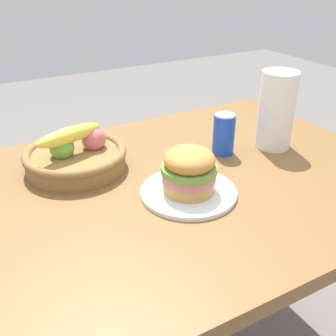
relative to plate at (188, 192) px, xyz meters
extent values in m
cube|color=brown|center=(-0.05, 0.07, -0.03)|extent=(1.40, 0.90, 0.04)
cylinder|color=brown|center=(0.57, 0.44, -0.40)|extent=(0.07, 0.07, 0.71)
cylinder|color=white|center=(0.00, 0.00, 0.00)|extent=(0.25, 0.25, 0.01)
cylinder|color=tan|center=(0.00, 0.00, 0.02)|extent=(0.13, 0.13, 0.03)
cylinder|color=#C67075|center=(0.00, 0.00, 0.05)|extent=(0.14, 0.14, 0.02)
cylinder|color=olive|center=(0.00, 0.00, 0.07)|extent=(0.14, 0.14, 0.02)
ellipsoid|color=gold|center=(0.00, 0.00, 0.09)|extent=(0.13, 0.13, 0.06)
cylinder|color=blue|center=(0.22, 0.16, 0.05)|extent=(0.07, 0.07, 0.12)
cylinder|color=silver|center=(0.22, 0.16, 0.12)|extent=(0.06, 0.06, 0.00)
cylinder|color=olive|center=(-0.21, 0.28, 0.02)|extent=(0.28, 0.28, 0.05)
torus|color=olive|center=(-0.21, 0.28, 0.04)|extent=(0.29, 0.29, 0.02)
sphere|color=#D16066|center=(-0.15, 0.28, 0.07)|extent=(0.07, 0.07, 0.07)
sphere|color=#6BAD38|center=(-0.24, 0.27, 0.07)|extent=(0.07, 0.07, 0.07)
ellipsoid|color=yellow|center=(-0.22, 0.27, 0.10)|extent=(0.21, 0.11, 0.06)
cylinder|color=white|center=(0.39, 0.12, 0.11)|extent=(0.11, 0.11, 0.24)
camera|label=1|loc=(-0.47, -0.74, 0.54)|focal=43.03mm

